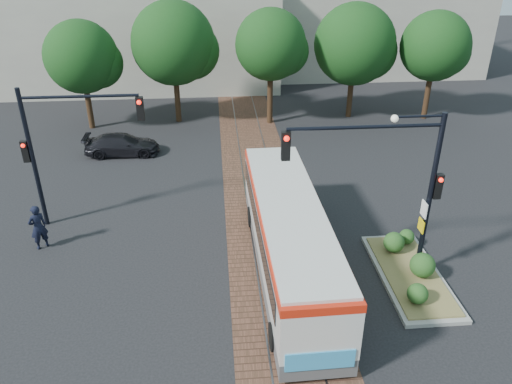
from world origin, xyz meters
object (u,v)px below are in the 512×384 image
at_px(traffic_island, 411,268).
at_px(parked_car, 122,144).
at_px(officer, 38,227).
at_px(city_bus, 289,234).
at_px(signal_pole_main, 398,174).
at_px(signal_pole_left, 58,140).

relative_size(traffic_island, parked_car, 1.27).
distance_m(officer, parked_car, 9.45).
xyz_separation_m(city_bus, parked_car, (-7.77, 11.61, -0.99)).
distance_m(traffic_island, parked_car, 17.33).
height_order(city_bus, traffic_island, city_bus).
bearing_deg(signal_pole_main, officer, 167.20).
distance_m(signal_pole_main, officer, 13.75).
relative_size(traffic_island, officer, 2.76).
distance_m(signal_pole_main, parked_car, 16.98).
bearing_deg(parked_car, signal_pole_main, -137.48).
height_order(signal_pole_left, officer, signal_pole_left).
distance_m(city_bus, signal_pole_main, 4.36).
xyz_separation_m(traffic_island, signal_pole_main, (-0.96, 0.09, 3.83)).
xyz_separation_m(traffic_island, officer, (-14.00, 3.05, 0.61)).
bearing_deg(parked_car, signal_pole_left, 172.29).
bearing_deg(signal_pole_left, officer, -113.67).
height_order(city_bus, officer, city_bus).
relative_size(traffic_island, signal_pole_left, 0.87).
distance_m(city_bus, parked_car, 14.01).
bearing_deg(signal_pole_main, traffic_island, -5.36).
distance_m(city_bus, traffic_island, 4.65).
bearing_deg(signal_pole_main, parked_car, 132.55).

